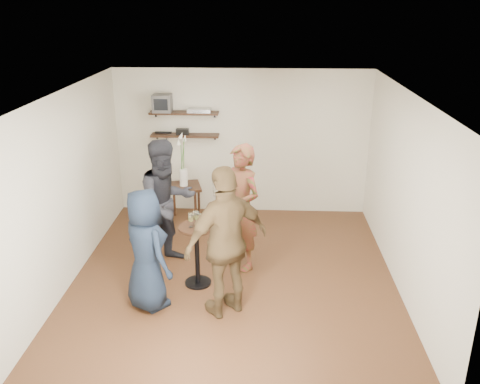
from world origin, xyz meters
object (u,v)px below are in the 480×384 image
at_px(dvd_deck, 199,110).
at_px(person_plaid, 241,208).
at_px(crt_monitor, 162,103).
at_px(person_dark, 167,203).
at_px(person_navy, 146,250).
at_px(person_brown, 227,242).
at_px(drinks_table, 197,247).
at_px(radio, 182,132).
at_px(side_table, 184,191).

xyz_separation_m(dvd_deck, person_plaid, (0.82, -2.01, -0.97)).
height_order(dvd_deck, person_plaid, dvd_deck).
relative_size(crt_monitor, person_dark, 0.17).
relative_size(crt_monitor, dvd_deck, 0.80).
distance_m(crt_monitor, person_navy, 3.35).
bearing_deg(person_brown, drinks_table, -90.00).
distance_m(radio, person_navy, 3.18).
bearing_deg(crt_monitor, side_table, -48.46).
relative_size(side_table, person_brown, 0.35).
bearing_deg(person_brown, radio, -107.91).
height_order(crt_monitor, person_dark, crt_monitor).
distance_m(person_plaid, person_brown, 1.18).
bearing_deg(person_plaid, crt_monitor, 173.26).
bearing_deg(person_brown, person_plaid, -131.41).
bearing_deg(person_dark, side_table, 49.73).
xyz_separation_m(side_table, person_plaid, (1.07, -1.58, 0.37)).
bearing_deg(dvd_deck, person_dark, -97.64).
height_order(dvd_deck, radio, dvd_deck).
bearing_deg(radio, person_navy, -90.04).
height_order(dvd_deck, person_navy, dvd_deck).
xyz_separation_m(person_dark, person_brown, (0.96, -1.24, 0.02)).
bearing_deg(person_navy, side_table, -46.14).
xyz_separation_m(radio, person_dark, (0.05, -1.94, -0.57)).
relative_size(dvd_deck, person_dark, 0.21).
height_order(side_table, drinks_table, drinks_table).
relative_size(dvd_deck, person_navy, 0.25).
distance_m(person_dark, person_navy, 1.17).
bearing_deg(side_table, person_brown, -70.88).
relative_size(drinks_table, person_navy, 0.55).
distance_m(side_table, person_plaid, 1.94).
height_order(person_dark, person_brown, person_brown).
relative_size(dvd_deck, drinks_table, 0.46).
bearing_deg(person_plaid, drinks_table, -90.00).
bearing_deg(drinks_table, person_dark, 129.96).
distance_m(person_plaid, person_dark, 1.08).
bearing_deg(dvd_deck, person_navy, -95.77).
height_order(side_table, person_navy, person_navy).
bearing_deg(person_dark, drinks_table, -90.00).
relative_size(person_plaid, person_dark, 0.98).
xyz_separation_m(crt_monitor, person_dark, (0.38, -1.94, -1.07)).
xyz_separation_m(side_table, drinks_table, (0.50, -2.11, 0.00)).
bearing_deg(crt_monitor, drinks_table, -70.87).
bearing_deg(side_table, person_navy, -91.30).
bearing_deg(person_dark, person_plaid, -43.63).
bearing_deg(crt_monitor, person_plaid, -54.04).
height_order(drinks_table, person_brown, person_brown).
bearing_deg(person_navy, drinks_table, -90.00).
height_order(crt_monitor, person_brown, crt_monitor).
xyz_separation_m(crt_monitor, radio, (0.33, 0.00, -0.50)).
bearing_deg(radio, dvd_deck, 0.00).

